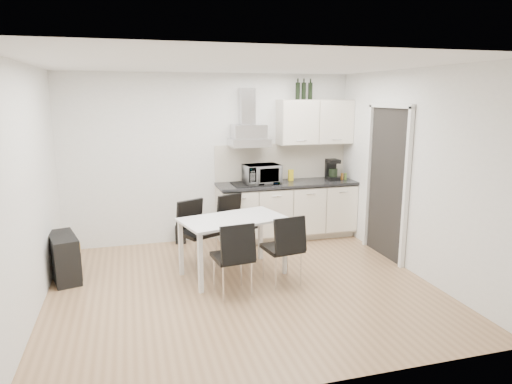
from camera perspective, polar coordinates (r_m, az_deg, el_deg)
The scene contains 15 objects.
ground at distance 5.62m, azimuth -1.65°, elevation -11.80°, with size 4.50×4.50×0.00m, color #A47F59.
wall_back at distance 7.16m, azimuth -5.61°, elevation 4.19°, with size 4.50×0.10×2.60m, color white.
wall_front at distance 3.38m, azimuth 6.50°, elevation -4.74°, with size 4.50×0.10×2.60m, color white.
wall_left at distance 5.18m, azimuth -26.64°, elevation -0.05°, with size 0.10×4.00×2.60m, color white.
wall_right at distance 6.16m, azimuth 19.03°, elevation 2.31°, with size 0.10×4.00×2.60m, color white.
ceiling at distance 5.15m, azimuth -1.83°, elevation 15.70°, with size 4.50×4.50×0.00m, color white.
doorway at distance 6.64m, azimuth 15.93°, elevation 0.97°, with size 0.08×1.04×2.10m, color white.
kitchenette at distance 7.29m, azimuth 4.10°, elevation 0.61°, with size 2.22×0.64×2.52m.
dining_table at distance 5.79m, azimuth -2.89°, elevation -4.15°, with size 1.42×1.02×0.75m.
chair_far_left at distance 6.21m, azimuth -7.21°, elevation -5.22°, with size 0.44×0.50×0.88m, color black, non-canonical shape.
chair_far_right at distance 6.49m, azimuth -2.32°, elevation -4.35°, with size 0.44×0.50×0.88m, color black, non-canonical shape.
chair_near_left at distance 5.29m, azimuth -2.98°, elevation -8.21°, with size 0.44×0.50×0.88m, color black, non-canonical shape.
chair_near_right at distance 5.59m, azimuth 3.29°, elevation -7.11°, with size 0.44×0.50×0.88m, color black, non-canonical shape.
guitar_amp at distance 6.22m, azimuth -22.85°, elevation -7.54°, with size 0.46×0.74×0.57m.
floor_speaker at distance 7.25m, azimuth -9.42°, elevation -5.28°, with size 0.16×0.14×0.27m, color black.
Camera 1 is at (-1.23, -4.99, 2.27)m, focal length 32.00 mm.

